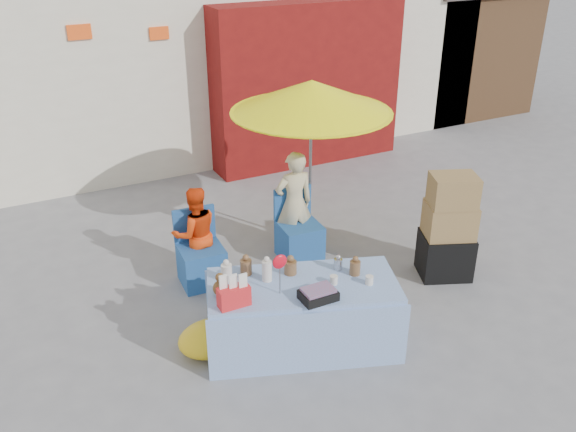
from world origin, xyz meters
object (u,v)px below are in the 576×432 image
market_table (302,313)px  vendor_orange (196,234)px  box_stack (448,230)px  vendor_beige (294,204)px  umbrella (311,97)px  chair_left (201,262)px  chair_right (299,238)px

market_table → vendor_orange: (-0.47, 1.65, 0.20)m
box_stack → vendor_beige: bearing=135.9°
vendor_orange → vendor_beige: 1.25m
vendor_beige → umbrella: umbrella is taller
chair_left → vendor_beige: 1.32m
market_table → vendor_beige: size_ratio=1.51×
umbrella → box_stack: size_ratio=1.67×
chair_left → box_stack: size_ratio=0.68×
vendor_orange → umbrella: bearing=-170.9°
vendor_beige → box_stack: size_ratio=1.05×
market_table → chair_left: 1.59m
market_table → chair_left: bearing=127.0°
chair_right → vendor_orange: 1.29m
chair_left → market_table: bearing=-69.1°
vendor_beige → chair_right: bearing=94.0°
vendor_orange → box_stack: bearing=157.3°
chair_left → vendor_orange: vendor_orange is taller
chair_right → chair_left: bearing=-176.4°
chair_left → umbrella: size_ratio=0.41×
market_table → vendor_beige: vendor_beige is taller
chair_right → umbrella: umbrella is taller
box_stack → vendor_orange: bearing=153.7°
market_table → vendor_orange: size_ratio=1.79×
chair_left → chair_right: bearing=3.6°
market_table → chair_left: (-0.47, 1.51, -0.10)m
market_table → box_stack: size_ratio=1.59×
chair_right → box_stack: (1.30, -1.13, 0.32)m
vendor_beige → chair_left: bearing=9.8°
market_table → umbrella: umbrella is taller
box_stack → market_table: bearing=-169.5°
chair_left → chair_right: same height
vendor_beige → vendor_orange: bearing=3.6°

